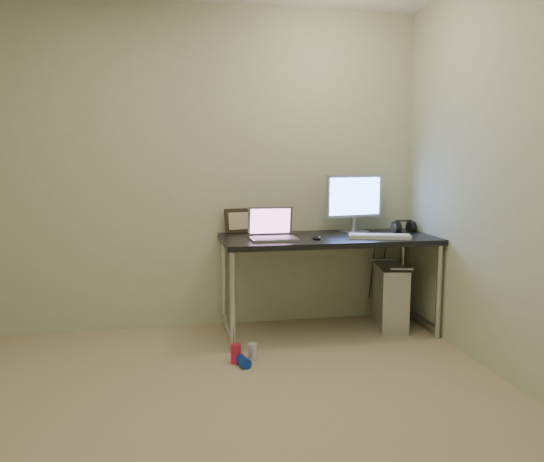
{
  "coord_description": "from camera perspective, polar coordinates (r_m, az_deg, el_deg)",
  "views": [
    {
      "loc": [
        -0.23,
        -2.44,
        1.33
      ],
      "look_at": [
        0.44,
        1.05,
        0.85
      ],
      "focal_mm": 35.0,
      "sensor_mm": 36.0,
      "label": 1
    }
  ],
  "objects": [
    {
      "name": "floor",
      "position": [
        2.79,
        -5.24,
        -20.8
      ],
      "size": [
        3.5,
        3.5,
        0.0
      ],
      "primitive_type": "plane",
      "color": "tan",
      "rests_on": "ground"
    },
    {
      "name": "wall_back",
      "position": [
        4.2,
        -7.83,
        6.52
      ],
      "size": [
        3.5,
        0.02,
        2.5
      ],
      "primitive_type": "cube",
      "color": "beige",
      "rests_on": "ground"
    },
    {
      "name": "desk",
      "position": [
        4.07,
        6.0,
        -1.66
      ],
      "size": [
        1.61,
        0.71,
        0.75
      ],
      "color": "black",
      "rests_on": "ground"
    },
    {
      "name": "tower_computer",
      "position": [
        4.37,
        12.59,
        -6.88
      ],
      "size": [
        0.3,
        0.5,
        0.52
      ],
      "rotation": [
        0.0,
        0.0,
        -0.2
      ],
      "color": "silver",
      "rests_on": "ground"
    },
    {
      "name": "cable_a",
      "position": [
        4.56,
        10.72,
        -4.23
      ],
      "size": [
        0.01,
        0.16,
        0.69
      ],
      "primitive_type": "cylinder",
      "rotation": [
        0.21,
        0.0,
        0.0
      ],
      "color": "black",
      "rests_on": "ground"
    },
    {
      "name": "cable_b",
      "position": [
        4.58,
        11.86,
        -4.46
      ],
      "size": [
        0.02,
        0.11,
        0.71
      ],
      "primitive_type": "cylinder",
      "rotation": [
        0.14,
        0.0,
        0.09
      ],
      "color": "black",
      "rests_on": "ground"
    },
    {
      "name": "can_red",
      "position": [
        3.58,
        -3.89,
        -13.04
      ],
      "size": [
        0.09,
        0.09,
        0.13
      ],
      "primitive_type": "cylinder",
      "rotation": [
        0.0,
        0.0,
        0.44
      ],
      "color": "#C21E3C",
      "rests_on": "ground"
    },
    {
      "name": "can_white",
      "position": [
        3.63,
        -2.11,
        -12.86
      ],
      "size": [
        0.08,
        0.08,
        0.11
      ],
      "primitive_type": "cylinder",
      "rotation": [
        0.0,
        0.0,
        0.4
      ],
      "color": "silver",
      "rests_on": "ground"
    },
    {
      "name": "can_blue",
      "position": [
        3.53,
        -3.1,
        -13.83
      ],
      "size": [
        0.1,
        0.14,
        0.07
      ],
      "primitive_type": "cylinder",
      "rotation": [
        1.57,
        0.0,
        0.26
      ],
      "color": "#0D31B2",
      "rests_on": "ground"
    },
    {
      "name": "laptop",
      "position": [
        3.89,
        0.02,
        -0.08
      ],
      "size": [
        0.34,
        0.27,
        0.23
      ],
      "rotation": [
        0.0,
        0.0,
        0.0
      ],
      "color": "#AFAEB6",
      "rests_on": "desk"
    },
    {
      "name": "monitor",
      "position": [
        4.29,
        8.86,
        3.44
      ],
      "size": [
        0.49,
        0.18,
        0.46
      ],
      "rotation": [
        0.0,
        0.0,
        0.19
      ],
      "color": "#AFAEB6",
      "rests_on": "desk"
    },
    {
      "name": "keyboard",
      "position": [
        4.02,
        11.49,
        -0.57
      ],
      "size": [
        0.47,
        0.27,
        0.03
      ],
      "primitive_type": "cube",
      "rotation": [
        0.0,
        0.0,
        -0.3
      ],
      "color": "silver",
      "rests_on": "desk"
    },
    {
      "name": "mouse_right",
      "position": [
        4.15,
        14.17,
        -0.31
      ],
      "size": [
        0.1,
        0.12,
        0.04
      ],
      "primitive_type": "ellipsoid",
      "rotation": [
        0.0,
        0.0,
        0.31
      ],
      "color": "black",
      "rests_on": "desk"
    },
    {
      "name": "mouse_left",
      "position": [
        3.9,
        4.79,
        -0.63
      ],
      "size": [
        0.07,
        0.11,
        0.04
      ],
      "primitive_type": "ellipsoid",
      "rotation": [
        0.0,
        0.0,
        0.05
      ],
      "color": "black",
      "rests_on": "desk"
    },
    {
      "name": "headphones",
      "position": [
        4.41,
        13.99,
        0.34
      ],
      "size": [
        0.18,
        0.11,
        0.12
      ],
      "rotation": [
        0.0,
        0.0,
        0.05
      ],
      "color": "black",
      "rests_on": "desk"
    },
    {
      "name": "picture_frame",
      "position": [
        4.23,
        -3.5,
        1.12
      ],
      "size": [
        0.25,
        0.12,
        0.2
      ],
      "primitive_type": "cube",
      "rotation": [
        -0.21,
        0.0,
        0.2
      ],
      "color": "black",
      "rests_on": "desk"
    },
    {
      "name": "webcam",
      "position": [
        4.19,
        -0.67,
        1.07
      ],
      "size": [
        0.05,
        0.04,
        0.13
      ],
      "rotation": [
        0.0,
        0.0,
        0.11
      ],
      "color": "silver",
      "rests_on": "desk"
    }
  ]
}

